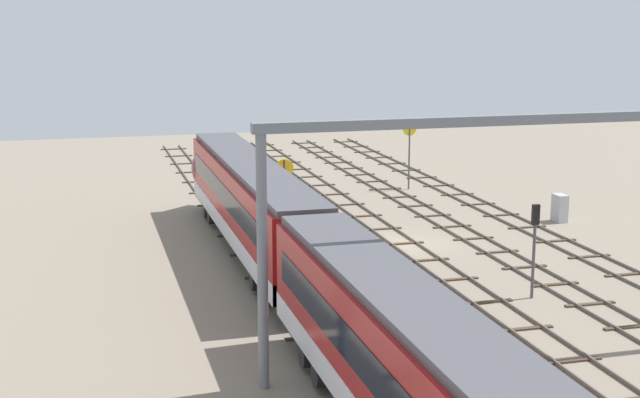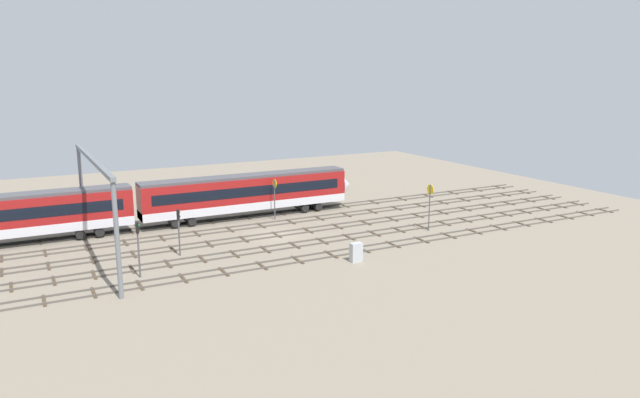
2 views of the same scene
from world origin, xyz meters
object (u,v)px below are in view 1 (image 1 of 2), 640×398
(overhead_gantry, at_px, (562,171))
(speed_sign_mid_trackside, at_px, (409,144))
(speed_sign_near_foreground, at_px, (285,186))
(relay_cabinet, at_px, (560,208))
(signal_light_trackside_approach, at_px, (534,237))
(train, at_px, (307,265))

(overhead_gantry, height_order, speed_sign_mid_trackside, overhead_gantry)
(speed_sign_near_foreground, height_order, relay_cabinet, speed_sign_near_foreground)
(speed_sign_near_foreground, bearing_deg, signal_light_trackside_approach, -147.28)
(overhead_gantry, xyz_separation_m, signal_light_trackside_approach, (6.55, -2.66, -4.19))
(overhead_gantry, distance_m, signal_light_trackside_approach, 8.22)
(speed_sign_mid_trackside, xyz_separation_m, relay_cabinet, (-12.11, -5.28, -2.46))
(train, height_order, speed_sign_mid_trackside, train)
(train, xyz_separation_m, speed_sign_mid_trackside, (26.54, -14.38, 0.64))
(speed_sign_near_foreground, bearing_deg, relay_cabinet, -89.29)
(signal_light_trackside_approach, distance_m, relay_cabinet, 16.10)
(overhead_gantry, height_order, relay_cabinet, overhead_gantry)
(signal_light_trackside_approach, bearing_deg, speed_sign_near_foreground, 32.72)
(speed_sign_near_foreground, xyz_separation_m, signal_light_trackside_approach, (-13.03, -8.37, -0.29))
(overhead_gantry, relative_size, speed_sign_near_foreground, 4.86)
(overhead_gantry, bearing_deg, speed_sign_mid_trackside, -11.19)
(train, relative_size, signal_light_trackside_approach, 11.73)
(overhead_gantry, bearing_deg, train, 56.35)
(speed_sign_near_foreground, relative_size, speed_sign_mid_trackside, 0.94)
(overhead_gantry, height_order, speed_sign_near_foreground, overhead_gantry)
(train, xyz_separation_m, signal_light_trackside_approach, (1.18, -10.72, 0.17))
(overhead_gantry, xyz_separation_m, relay_cabinet, (19.80, -11.59, -6.17))
(train, relative_size, overhead_gantry, 2.24)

